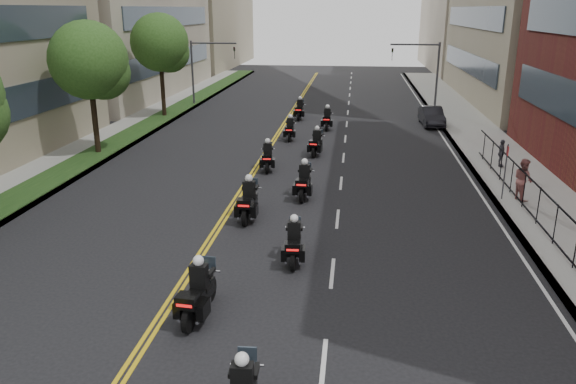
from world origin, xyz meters
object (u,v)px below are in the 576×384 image
at_px(motorcycle_10, 300,110).
at_px(pedestrian_b, 523,179).
at_px(motorcycle_5, 304,182).
at_px(pedestrian_c, 501,153).
at_px(motorcycle_4, 249,202).
at_px(motorcycle_9, 327,120).
at_px(motorcycle_3, 294,244).
at_px(motorcycle_7, 316,144).
at_px(motorcycle_6, 268,158).
at_px(parked_sedan, 432,116).
at_px(motorcycle_2, 198,294).
at_px(motorcycle_8, 290,130).

bearing_deg(motorcycle_10, pedestrian_b, -56.82).
height_order(motorcycle_5, pedestrian_c, motorcycle_5).
distance_m(motorcycle_4, motorcycle_9, 18.55).
height_order(motorcycle_3, pedestrian_b, pedestrian_b).
distance_m(motorcycle_3, motorcycle_7, 14.76).
xyz_separation_m(motorcycle_5, motorcycle_6, (-2.34, 4.34, -0.04)).
relative_size(pedestrian_b, pedestrian_c, 1.27).
distance_m(parked_sedan, pedestrian_c, 11.93).
bearing_deg(motorcycle_2, motorcycle_6, 96.43).
relative_size(motorcycle_7, parked_sedan, 0.56).
height_order(motorcycle_4, parked_sedan, motorcycle_4).
xyz_separation_m(motorcycle_5, motorcycle_10, (-2.06, 18.98, -0.01)).
distance_m(motorcycle_10, pedestrian_b, 21.97).
relative_size(motorcycle_7, pedestrian_b, 1.24).
bearing_deg(motorcycle_2, motorcycle_5, 84.69).
xyz_separation_m(motorcycle_4, pedestrian_c, (12.02, 8.99, 0.15)).
bearing_deg(motorcycle_8, motorcycle_7, -64.42).
xyz_separation_m(motorcycle_8, motorcycle_10, (-0.07, 7.25, 0.04)).
distance_m(motorcycle_10, parked_sedan, 9.97).
relative_size(motorcycle_2, pedestrian_b, 1.31).
relative_size(motorcycle_3, pedestrian_c, 1.53).
bearing_deg(motorcycle_4, motorcycle_9, 83.32).
height_order(motorcycle_10, pedestrian_b, pedestrian_b).
bearing_deg(motorcycle_4, motorcycle_5, 56.95).
height_order(parked_sedan, pedestrian_c, pedestrian_c).
distance_m(motorcycle_4, motorcycle_10, 22.01).
distance_m(motorcycle_2, motorcycle_3, 4.52).
xyz_separation_m(pedestrian_b, pedestrian_c, (0.41, 5.58, -0.20)).
distance_m(motorcycle_2, motorcycle_7, 18.78).
distance_m(motorcycle_8, pedestrian_c, 13.34).
height_order(motorcycle_9, parked_sedan, motorcycle_9).
distance_m(motorcycle_8, motorcycle_10, 7.25).
relative_size(motorcycle_6, parked_sedan, 0.56).
bearing_deg(pedestrian_b, motorcycle_2, 115.54).
xyz_separation_m(motorcycle_3, motorcycle_8, (-2.27, 18.60, 0.00)).
xyz_separation_m(motorcycle_5, motorcycle_8, (-1.99, 11.73, -0.05)).
distance_m(motorcycle_2, motorcycle_6, 15.13).
bearing_deg(motorcycle_2, pedestrian_b, 48.92).
relative_size(motorcycle_2, motorcycle_5, 1.01).
bearing_deg(motorcycle_9, motorcycle_4, -96.94).
distance_m(motorcycle_10, pedestrian_c, 17.77).
relative_size(motorcycle_6, motorcycle_9, 0.97).
distance_m(motorcycle_7, pedestrian_b, 12.21).
bearing_deg(motorcycle_4, pedestrian_c, 37.05).
bearing_deg(motorcycle_10, motorcycle_8, -88.40).
bearing_deg(motorcycle_8, motorcycle_10, 88.59).
bearing_deg(parked_sedan, motorcycle_3, -109.66).
relative_size(motorcycle_4, motorcycle_7, 1.08).
distance_m(motorcycle_3, motorcycle_5, 6.87).
height_order(motorcycle_6, motorcycle_9, motorcycle_9).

